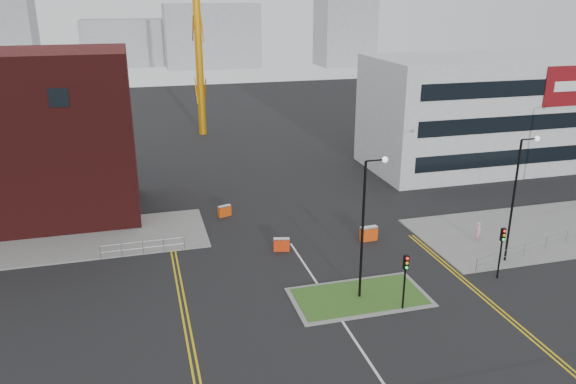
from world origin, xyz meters
name	(u,v)px	position (x,y,z in m)	size (l,w,h in m)	color
ground	(383,383)	(0.00, 0.00, 0.00)	(200.00, 200.00, 0.00)	black
pavement_left	(21,245)	(-20.00, 22.00, 0.06)	(28.00, 8.00, 0.12)	slate
pavement_right	(559,228)	(22.00, 14.00, 0.06)	(24.00, 10.00, 0.12)	slate
island_kerb	(359,297)	(2.00, 8.00, 0.04)	(8.60, 4.60, 0.08)	slate
grass_island	(359,297)	(2.00, 8.00, 0.06)	(8.00, 4.00, 0.12)	#2A521B
office_block	(483,112)	(26.01, 31.97, 6.00)	(25.00, 12.20, 12.00)	#B1B3B6
streetlamp_island	(366,218)	(2.22, 8.00, 5.41)	(1.46, 0.36, 9.18)	black
streetlamp_right_near	(517,190)	(14.22, 10.00, 5.41)	(1.46, 0.36, 9.18)	black
traffic_light_island	(405,272)	(4.00, 5.98, 2.57)	(0.28, 0.33, 3.65)	black
traffic_light_right	(502,243)	(12.00, 7.98, 2.57)	(0.28, 0.33, 3.65)	black
railing_left	(143,245)	(-11.00, 18.00, 0.74)	(6.05, 0.05, 1.10)	gray
railing_right	(567,234)	(20.50, 11.50, 0.78)	(19.05, 5.05, 1.10)	gray
centre_line	(367,359)	(0.00, 2.00, 0.01)	(0.15, 30.00, 0.01)	silver
yellow_left_a	(181,306)	(-9.00, 10.00, 0.01)	(0.12, 24.00, 0.01)	gold
yellow_left_b	(186,305)	(-8.70, 10.00, 0.01)	(0.12, 24.00, 0.01)	gold
yellow_right_a	(482,297)	(9.50, 6.00, 0.01)	(0.12, 20.00, 0.01)	gold
yellow_right_b	(486,297)	(9.80, 6.00, 0.01)	(0.12, 20.00, 0.01)	gold
skyline_b	(212,36)	(10.00, 130.00, 8.00)	(24.00, 12.00, 16.00)	gray
skyline_c	(345,11)	(45.00, 125.00, 14.00)	(14.00, 12.00, 28.00)	gray
skyline_d	(140,42)	(-8.00, 140.00, 6.00)	(30.00, 12.00, 12.00)	gray
pedestrian	(478,232)	(14.16, 13.67, 0.77)	(0.56, 0.37, 1.55)	pink
barrier_left	(282,244)	(-1.00, 16.00, 0.54)	(1.24, 0.67, 1.00)	red
barrier_mid	(224,210)	(-4.00, 24.00, 0.53)	(1.21, 0.75, 0.97)	#C9420B
barrier_right	(369,233)	(6.00, 16.00, 0.62)	(1.39, 0.54, 1.15)	#E3430C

